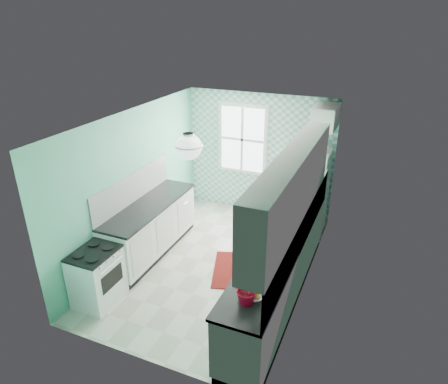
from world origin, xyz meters
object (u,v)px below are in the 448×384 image
at_px(potted_plant, 248,290).
at_px(microwave, 312,144).
at_px(sink, 298,213).
at_px(fruit_bowl, 251,294).
at_px(ceiling_light, 189,147).
at_px(stove, 97,276).
at_px(fridge, 307,191).

xyz_separation_m(potted_plant, microwave, (-0.09, 3.56, 0.62)).
relative_size(sink, potted_plant, 1.41).
distance_m(fruit_bowl, microwave, 3.54).
xyz_separation_m(ceiling_light, fruit_bowl, (1.20, -0.87, -1.35)).
xyz_separation_m(stove, fruit_bowl, (2.40, -0.17, 0.55)).
bearing_deg(sink, microwave, 91.20).
height_order(stove, sink, sink).
xyz_separation_m(fridge, potted_plant, (0.09, -3.56, 0.32)).
distance_m(potted_plant, microwave, 3.62).
xyz_separation_m(sink, potted_plant, (-0.00, -2.39, 0.19)).
bearing_deg(microwave, stove, 51.57).
relative_size(stove, sink, 1.54).
relative_size(fruit_bowl, potted_plant, 0.81).
bearing_deg(fruit_bowl, microwave, 91.49).
bearing_deg(fruit_bowl, sink, 89.89).
bearing_deg(potted_plant, microwave, 91.45).
xyz_separation_m(fridge, microwave, (0.00, 0.00, 0.94)).
distance_m(sink, potted_plant, 2.40).
distance_m(fridge, stove, 4.03).
bearing_deg(potted_plant, fridge, 91.45).
distance_m(fridge, potted_plant, 3.58).
height_order(fridge, microwave, microwave).
bearing_deg(sink, ceiling_light, -134.01).
bearing_deg(ceiling_light, microwave, 66.69).
bearing_deg(sink, stove, -142.15).
bearing_deg(microwave, ceiling_light, 63.41).
relative_size(fridge, fruit_bowl, 5.31).
bearing_deg(fridge, stove, -122.50).
height_order(potted_plant, microwave, microwave).
bearing_deg(microwave, fruit_bowl, 88.21).
distance_m(stove, sink, 3.24).
height_order(ceiling_light, fridge, ceiling_light).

